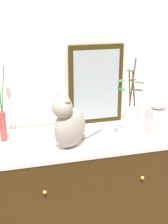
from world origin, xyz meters
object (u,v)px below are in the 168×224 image
Objects in this scene: vase_glass_clear at (131,117)px; cat_sitting at (69,124)px; sideboard at (84,195)px; jar_lidded_porcelain at (157,120)px; vase_slim_green at (2,115)px; mirror_leaning at (96,85)px; bowl_porcelain at (130,139)px.

cat_sitting is at bearing 174.01° from vase_glass_clear.
cat_sitting is (-0.12, -0.11, 0.60)m from sideboard.
cat_sitting reaches higher than jar_lidded_porcelain.
cat_sitting is at bearing -27.04° from vase_slim_green.
bowl_porcelain is at bearing -73.91° from mirror_leaning.
mirror_leaning is (0.15, 0.24, 0.73)m from sideboard.
sideboard is at bearing -9.93° from vase_slim_green.
vase_glass_clear is 1.66× the size of jar_lidded_porcelain.
bowl_porcelain is (0.39, -0.04, -0.13)m from cat_sitting.
mirror_leaning is 0.84× the size of vase_slim_green.
cat_sitting is 1.38× the size of jar_lidded_porcelain.
sideboard is at bearing 41.57° from cat_sitting.
cat_sitting is 0.39m from vase_glass_clear.
vase_slim_green is at bearing 170.07° from sideboard.
vase_slim_green is at bearing 166.97° from jar_lidded_porcelain.
vase_glass_clear is (0.39, -0.04, 0.02)m from cat_sitting.
sideboard is 7.87× the size of bowl_porcelain.
mirror_leaning reaches higher than sideboard.
vase_glass_clear is 0.20m from jar_lidded_porcelain.
mirror_leaning is 0.46m from cat_sitting.
mirror_leaning is 1.17× the size of vase_glass_clear.
bowl_porcelain is at bearing -175.19° from jar_lidded_porcelain.
cat_sitting is 0.41m from bowl_porcelain.
vase_slim_green is 0.99m from jar_lidded_porcelain.
vase_glass_clear is at bearing -17.16° from vase_slim_green.
vase_slim_green is (-0.39, 0.20, 0.02)m from cat_sitting.
sideboard is 2.87× the size of vase_glass_clear.
mirror_leaning is 1.40× the size of cat_sitting.
mirror_leaning is 0.48m from bowl_porcelain.
vase_slim_green is at bearing 152.96° from cat_sitting.
sideboard is 3.45× the size of cat_sitting.
cat_sitting is at bearing 177.56° from jar_lidded_porcelain.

